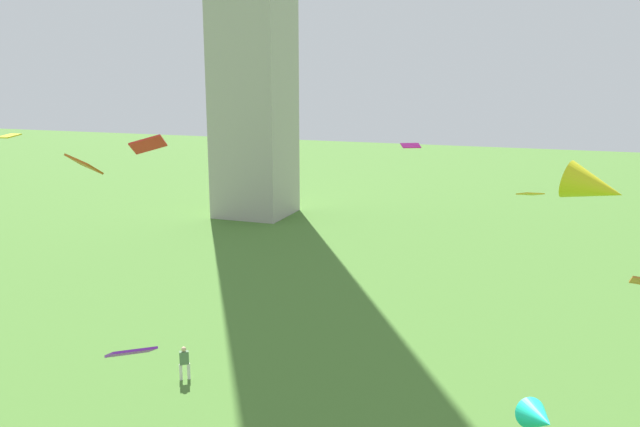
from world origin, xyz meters
The scene contains 9 objects.
person_2 centered at (-4.84, 20.56, 0.88)m, with size 0.47×0.42×1.56m.
kite_flying_0 centered at (11.26, 20.01, 9.78)m, with size 2.32×1.86×1.61m.
kite_flying_2 centered at (-11.45, 18.47, 10.83)m, with size 1.09×0.90×0.20m.
kite_flying_3 centered at (10.13, 14.71, 4.12)m, with size 1.45×1.69×1.19m.
kite_flying_4 centered at (-4.72, 18.55, 10.71)m, with size 1.32×1.23×0.86m.
kite_flying_5 centered at (9.16, 24.21, 8.68)m, with size 1.10×1.08×0.30m.
kite_flying_6 centered at (-3.20, 14.71, 4.03)m, with size 1.74×1.78×0.72m.
kite_flying_7 centered at (4.28, 24.20, 10.43)m, with size 0.93×0.82×0.17m.
kite_flying_8 centered at (-7.28, 17.95, 9.91)m, with size 1.34×1.47×1.00m.
Camera 1 is at (10.03, -2.71, 13.44)m, focal length 36.72 mm.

